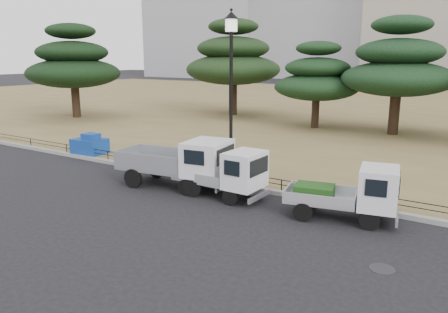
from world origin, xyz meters
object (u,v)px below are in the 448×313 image
Objects in this scene: truck_kei_rear at (350,193)px; street_lamp at (231,69)px; truck_kei_front at (225,173)px; tarp_pile at (90,145)px; truck_large at (180,161)px.

street_lamp is at bearing 153.43° from truck_kei_rear.
street_lamp reaches higher than truck_kei_rear.
truck_kei_front is 9.36m from tarp_pile.
tarp_pile is (-9.18, 1.82, -0.30)m from truck_kei_front.
truck_kei_front is 3.95m from street_lamp.
street_lamp is 9.30m from tarp_pile.
tarp_pile is at bearing 158.43° from truck_large.
tarp_pile is at bearing 178.16° from street_lamp.
street_lamp is (-5.10, 1.37, 3.58)m from truck_kei_rear.
truck_large is 1.36× the size of truck_kei_front.
truck_large reaches higher than tarp_pile.
truck_large is at bearing -132.13° from street_lamp.
truck_large reaches higher than truck_kei_rear.
truck_kei_front is (2.06, -0.07, -0.19)m from truck_large.
street_lamp is (-0.72, 1.55, 3.56)m from truck_kei_front.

